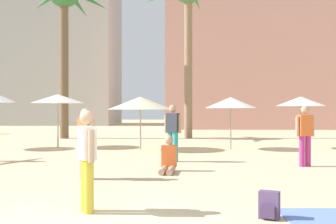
# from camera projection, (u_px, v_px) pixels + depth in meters

# --- Properties ---
(hotel_pink) EXTENTS (17.85, 10.29, 15.11)m
(hotel_pink) POSITION_uv_depth(u_px,v_px,m) (265.00, 44.00, 38.89)
(hotel_pink) COLOR #DB9989
(hotel_pink) RESTS_ON ground
(palm_tree_far_left) EXTENTS (4.85, 5.10, 9.28)m
(palm_tree_far_left) POSITION_uv_depth(u_px,v_px,m) (64.00, 6.00, 24.06)
(palm_tree_far_left) COLOR brown
(palm_tree_far_left) RESTS_ON ground
(cafe_umbrella_1) EXTENTS (2.66, 2.66, 2.17)m
(cafe_umbrella_1) POSITION_uv_depth(u_px,v_px,m) (140.00, 103.00, 17.37)
(cafe_umbrella_1) COLOR gray
(cafe_umbrella_1) RESTS_ON ground
(cafe_umbrella_4) EXTENTS (2.03, 2.03, 2.18)m
(cafe_umbrella_4) POSITION_uv_depth(u_px,v_px,m) (301.00, 101.00, 17.76)
(cafe_umbrella_4) COLOR gray
(cafe_umbrella_4) RESTS_ON ground
(cafe_umbrella_5) EXTENTS (2.11, 2.11, 2.15)m
(cafe_umbrella_5) POSITION_uv_depth(u_px,v_px,m) (231.00, 103.00, 17.57)
(cafe_umbrella_5) COLOR gray
(cafe_umbrella_5) RESTS_ON ground
(cafe_umbrella_8) EXTENTS (2.27, 2.27, 2.30)m
(cafe_umbrella_8) POSITION_uv_depth(u_px,v_px,m) (58.00, 99.00, 18.44)
(cafe_umbrella_8) COLOR gray
(cafe_umbrella_8) RESTS_ON ground
(backpack) EXTENTS (0.35, 0.32, 0.42)m
(backpack) POSITION_uv_depth(u_px,v_px,m) (269.00, 206.00, 6.47)
(backpack) COLOR #56406A
(backpack) RESTS_ON ground
(person_near_right) EXTENTS (0.58, 0.38, 1.80)m
(person_near_right) POSITION_uv_depth(u_px,v_px,m) (173.00, 130.00, 13.47)
(person_near_right) COLOR teal
(person_near_right) RESTS_ON ground
(person_mid_center) EXTENTS (0.60, 0.33, 1.76)m
(person_mid_center) POSITION_uv_depth(u_px,v_px,m) (305.00, 133.00, 12.36)
(person_mid_center) COLOR #B7337F
(person_mid_center) RESTS_ON ground
(person_mid_left) EXTENTS (0.46, 1.01, 0.95)m
(person_mid_left) POSITION_uv_depth(u_px,v_px,m) (168.00, 159.00, 11.31)
(person_mid_left) COLOR tan
(person_mid_left) RESTS_ON ground
(person_near_left) EXTENTS (0.51, 0.48, 1.69)m
(person_near_left) POSITION_uv_depth(u_px,v_px,m) (86.00, 140.00, 10.13)
(person_near_left) COLOR #B7337F
(person_near_left) RESTS_ON ground
(person_mid_right) EXTENTS (0.38, 0.58, 1.65)m
(person_mid_right) POSITION_uv_depth(u_px,v_px,m) (87.00, 156.00, 6.90)
(person_mid_right) COLOR gold
(person_mid_right) RESTS_ON ground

